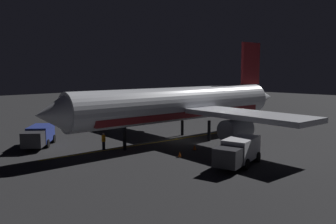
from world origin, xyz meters
The scene contains 8 objects.
ground_plane centered at (0.00, 0.00, -0.10)m, with size 180.00×180.00×0.20m, color #2A2A2C.
apron_guide_stripe centered at (1.35, 4.00, 0.00)m, with size 0.24×23.65×0.01m, color gold.
airliner centered at (-0.05, -0.59, 4.09)m, with size 30.87×34.52×11.82m.
baggage_truck centered at (8.29, 13.08, 1.14)m, with size 5.59×5.15×2.16m.
catering_truck centered at (-10.81, 4.23, 1.20)m, with size 3.36×6.15×2.30m.
ground_crew_worker centered at (2.31, 8.99, 0.89)m, with size 0.40×0.40×1.74m.
traffic_cone_near_left centered at (-4.34, 2.45, 0.25)m, with size 0.50×0.50×0.55m.
traffic_cone_near_right centered at (-5.36, 5.74, 0.25)m, with size 0.50×0.50×0.55m.
Camera 1 is at (-27.30, 28.89, 8.07)m, focal length 37.30 mm.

